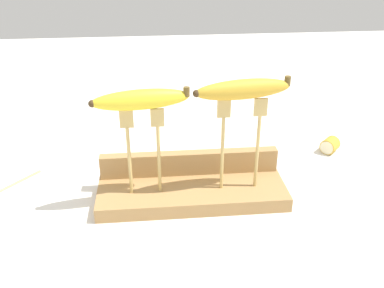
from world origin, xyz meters
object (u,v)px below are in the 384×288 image
object	(u,v)px
banana_chunk_near	(330,145)
fork_stand_right	(241,137)
fork_stand_left	(143,144)
banana_raised_left	(141,100)
fork_fallen_near	(0,190)
banana_raised_right	(243,89)

from	to	relation	value
banana_chunk_near	fork_stand_right	bearing A→B (deg)	-145.86
fork_stand_left	banana_chunk_near	world-z (taller)	fork_stand_left
fork_stand_left	fork_stand_right	size ratio (longest dim) A/B	0.93
banana_raised_left	fork_fallen_near	size ratio (longest dim) A/B	1.42
fork_stand_right	banana_raised_right	world-z (taller)	banana_raised_right
fork_stand_left	banana_chunk_near	size ratio (longest dim) A/B	3.32
fork_stand_right	fork_fallen_near	bearing A→B (deg)	171.31
banana_raised_left	banana_chunk_near	world-z (taller)	banana_raised_left
fork_stand_left	banana_raised_right	distance (m)	0.22
banana_raised_right	fork_stand_left	bearing A→B (deg)	180.00
fork_stand_left	banana_raised_left	world-z (taller)	banana_raised_left
fork_stand_left	fork_stand_right	bearing A→B (deg)	0.00
banana_raised_left	fork_fallen_near	world-z (taller)	banana_raised_left
banana_raised_left	fork_fallen_near	xyz separation A→B (m)	(-0.32, 0.08, -0.23)
fork_stand_right	banana_raised_right	bearing A→B (deg)	-170.93
fork_stand_left	fork_fallen_near	size ratio (longest dim) A/B	1.37
fork_stand_right	banana_raised_left	size ratio (longest dim) A/B	1.04
banana_raised_left	banana_chunk_near	bearing A→B (deg)	21.71
fork_stand_right	banana_raised_left	distance (m)	0.21
fork_stand_left	banana_raised_left	bearing A→B (deg)	-172.03
banana_raised_left	banana_raised_right	xyz separation A→B (m)	(0.19, -0.00, 0.01)
fork_stand_left	banana_raised_left	size ratio (longest dim) A/B	0.96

